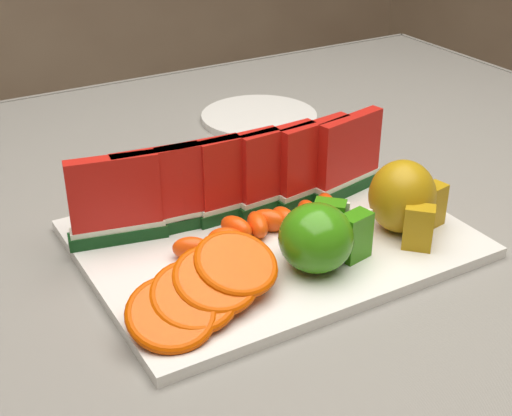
# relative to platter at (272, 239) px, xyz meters

# --- Properties ---
(table) EXTENTS (1.40, 0.90, 0.75)m
(table) POSITION_rel_platter_xyz_m (-0.06, 0.10, -0.11)
(table) COLOR #543120
(table) RESTS_ON ground
(tablecloth) EXTENTS (1.53, 1.03, 0.20)m
(tablecloth) POSITION_rel_platter_xyz_m (-0.06, 0.10, -0.05)
(tablecloth) COLOR slate
(tablecloth) RESTS_ON table
(platter) EXTENTS (0.40, 0.30, 0.01)m
(platter) POSITION_rel_platter_xyz_m (0.00, 0.00, 0.00)
(platter) COLOR silver
(platter) RESTS_ON tablecloth
(apple_cluster) EXTENTS (0.11, 0.09, 0.07)m
(apple_cluster) POSITION_rel_platter_xyz_m (0.01, -0.08, 0.04)
(apple_cluster) COLOR #389021
(apple_cluster) RESTS_ON platter
(pear_cluster) EXTENTS (0.10, 0.11, 0.08)m
(pear_cluster) POSITION_rel_platter_xyz_m (0.13, -0.06, 0.04)
(pear_cluster) COLOR olive
(pear_cluster) RESTS_ON platter
(side_plate) EXTENTS (0.20, 0.20, 0.01)m
(side_plate) POSITION_rel_platter_xyz_m (0.18, 0.33, -0.00)
(side_plate) COLOR silver
(side_plate) RESTS_ON tablecloth
(watermelon_row) EXTENTS (0.39, 0.07, 0.10)m
(watermelon_row) POSITION_rel_platter_xyz_m (-0.01, 0.06, 0.05)
(watermelon_row) COLOR #0E3912
(watermelon_row) RESTS_ON platter
(orange_fan_front) EXTENTS (0.17, 0.12, 0.05)m
(orange_fan_front) POSITION_rel_platter_xyz_m (-0.12, -0.08, 0.03)
(orange_fan_front) COLOR #E66600
(orange_fan_front) RESTS_ON platter
(orange_fan_back) EXTENTS (0.34, 0.11, 0.05)m
(orange_fan_back) POSITION_rel_platter_xyz_m (0.00, 0.12, 0.03)
(orange_fan_back) COLOR #E66600
(orange_fan_back) RESTS_ON platter
(tangerine_segments) EXTENTS (0.21, 0.06, 0.03)m
(tangerine_segments) POSITION_rel_platter_xyz_m (-0.01, 0.00, 0.02)
(tangerine_segments) COLOR orange
(tangerine_segments) RESTS_ON platter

